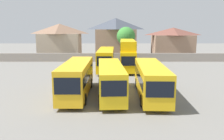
{
  "coord_description": "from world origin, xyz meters",
  "views": [
    {
      "loc": [
        -0.08,
        -23.63,
        6.99
      ],
      "look_at": [
        0.0,
        3.0,
        2.23
      ],
      "focal_mm": 37.22,
      "sensor_mm": 36.0,
      "label": 1
    }
  ],
  "objects_px": {
    "tree_left_of_lot": "(125,36)",
    "bus_2": "(110,78)",
    "bus_5": "(127,53)",
    "house_terrace_right": "(172,42)",
    "bus_4": "(105,58)",
    "house_terrace_left": "(59,40)",
    "bus_1": "(76,77)",
    "bus_3": "(150,78)",
    "house_terrace_centre": "(115,37)"
  },
  "relations": [
    {
      "from": "tree_left_of_lot",
      "to": "bus_2",
      "type": "bearing_deg",
      "value": -96.54
    },
    {
      "from": "bus_5",
      "to": "tree_left_of_lot",
      "type": "height_order",
      "value": "tree_left_of_lot"
    },
    {
      "from": "house_terrace_right",
      "to": "tree_left_of_lot",
      "type": "bearing_deg",
      "value": -154.21
    },
    {
      "from": "bus_4",
      "to": "bus_5",
      "type": "distance_m",
      "value": 3.78
    },
    {
      "from": "house_terrace_right",
      "to": "tree_left_of_lot",
      "type": "distance_m",
      "value": 13.35
    },
    {
      "from": "tree_left_of_lot",
      "to": "house_terrace_left",
      "type": "bearing_deg",
      "value": 160.78
    },
    {
      "from": "bus_1",
      "to": "bus_3",
      "type": "xyz_separation_m",
      "value": [
        7.75,
        -0.18,
        -0.11
      ]
    },
    {
      "from": "bus_2",
      "to": "house_terrace_right",
      "type": "xyz_separation_m",
      "value": [
        15.19,
        34.15,
        1.8
      ]
    },
    {
      "from": "house_terrace_right",
      "to": "bus_5",
      "type": "bearing_deg",
      "value": -124.11
    },
    {
      "from": "bus_3",
      "to": "house_terrace_right",
      "type": "height_order",
      "value": "house_terrace_right"
    },
    {
      "from": "bus_1",
      "to": "house_terrace_centre",
      "type": "height_order",
      "value": "house_terrace_centre"
    },
    {
      "from": "bus_1",
      "to": "bus_3",
      "type": "distance_m",
      "value": 7.76
    },
    {
      "from": "bus_4",
      "to": "tree_left_of_lot",
      "type": "relative_size",
      "value": 1.61
    },
    {
      "from": "bus_1",
      "to": "house_terrace_left",
      "type": "relative_size",
      "value": 1.03
    },
    {
      "from": "bus_4",
      "to": "bus_3",
      "type": "bearing_deg",
      "value": 19.21
    },
    {
      "from": "bus_3",
      "to": "bus_5",
      "type": "relative_size",
      "value": 1.02
    },
    {
      "from": "bus_5",
      "to": "house_terrace_right",
      "type": "distance_m",
      "value": 22.11
    },
    {
      "from": "bus_2",
      "to": "bus_3",
      "type": "height_order",
      "value": "bus_2"
    },
    {
      "from": "house_terrace_right",
      "to": "bus_3",
      "type": "bearing_deg",
      "value": -107.87
    },
    {
      "from": "bus_1",
      "to": "bus_4",
      "type": "distance_m",
      "value": 15.5
    },
    {
      "from": "bus_4",
      "to": "house_terrace_left",
      "type": "distance_m",
      "value": 21.99
    },
    {
      "from": "house_terrace_left",
      "to": "house_terrace_centre",
      "type": "relative_size",
      "value": 0.99
    },
    {
      "from": "bus_4",
      "to": "bus_1",
      "type": "bearing_deg",
      "value": -8.93
    },
    {
      "from": "bus_5",
      "to": "house_terrace_right",
      "type": "height_order",
      "value": "house_terrace_right"
    },
    {
      "from": "bus_1",
      "to": "bus_3",
      "type": "bearing_deg",
      "value": 88.59
    },
    {
      "from": "bus_2",
      "to": "house_terrace_left",
      "type": "bearing_deg",
      "value": -162.8
    },
    {
      "from": "bus_4",
      "to": "house_terrace_left",
      "type": "bearing_deg",
      "value": -146.3
    },
    {
      "from": "house_terrace_left",
      "to": "tree_left_of_lot",
      "type": "bearing_deg",
      "value": -19.22
    },
    {
      "from": "house_terrace_centre",
      "to": "bus_5",
      "type": "bearing_deg",
      "value": -85.08
    },
    {
      "from": "house_terrace_centre",
      "to": "house_terrace_right",
      "type": "bearing_deg",
      "value": -6.62
    },
    {
      "from": "bus_1",
      "to": "bus_2",
      "type": "height_order",
      "value": "bus_1"
    },
    {
      "from": "bus_1",
      "to": "bus_5",
      "type": "bearing_deg",
      "value": 157.78
    },
    {
      "from": "bus_4",
      "to": "tree_left_of_lot",
      "type": "bearing_deg",
      "value": 163.23
    },
    {
      "from": "bus_4",
      "to": "house_terrace_left",
      "type": "xyz_separation_m",
      "value": [
        -11.82,
        18.42,
        2.15
      ]
    },
    {
      "from": "house_terrace_centre",
      "to": "bus_1",
      "type": "bearing_deg",
      "value": -97.44
    },
    {
      "from": "bus_4",
      "to": "bus_5",
      "type": "xyz_separation_m",
      "value": [
        3.68,
        0.34,
        0.82
      ]
    },
    {
      "from": "bus_1",
      "to": "house_terrace_left",
      "type": "height_order",
      "value": "house_terrace_left"
    },
    {
      "from": "bus_1",
      "to": "bus_4",
      "type": "height_order",
      "value": "bus_4"
    },
    {
      "from": "bus_5",
      "to": "tree_left_of_lot",
      "type": "bearing_deg",
      "value": -179.83
    },
    {
      "from": "bus_5",
      "to": "tree_left_of_lot",
      "type": "distance_m",
      "value": 12.77
    },
    {
      "from": "house_terrace_left",
      "to": "bus_3",
      "type": "bearing_deg",
      "value": -63.5
    },
    {
      "from": "bus_2",
      "to": "house_terrace_left",
      "type": "height_order",
      "value": "house_terrace_left"
    },
    {
      "from": "bus_2",
      "to": "house_terrace_centre",
      "type": "relative_size",
      "value": 1.05
    },
    {
      "from": "house_terrace_centre",
      "to": "tree_left_of_lot",
      "type": "height_order",
      "value": "house_terrace_centre"
    },
    {
      "from": "bus_2",
      "to": "bus_5",
      "type": "relative_size",
      "value": 0.96
    },
    {
      "from": "house_terrace_centre",
      "to": "house_terrace_right",
      "type": "distance_m",
      "value": 14.25
    },
    {
      "from": "bus_3",
      "to": "house_terrace_right",
      "type": "distance_m",
      "value": 35.86
    },
    {
      "from": "bus_4",
      "to": "bus_5",
      "type": "bearing_deg",
      "value": 96.31
    },
    {
      "from": "bus_4",
      "to": "house_terrace_right",
      "type": "relative_size",
      "value": 1.17
    },
    {
      "from": "bus_3",
      "to": "bus_5",
      "type": "distance_m",
      "value": 15.88
    }
  ]
}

